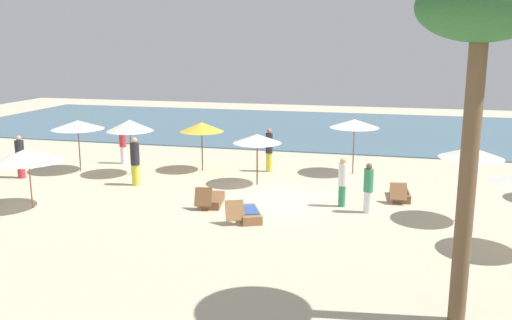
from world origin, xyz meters
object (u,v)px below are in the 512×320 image
at_px(lounger_0, 248,214).
at_px(lounger_2, 400,194).
at_px(umbrella_2, 471,153).
at_px(person_1, 123,144).
at_px(lounger_1, 212,200).
at_px(umbrella_0, 354,124).
at_px(person_3, 20,157).
at_px(umbrella_8, 28,155).
at_px(person_0, 342,182).
at_px(umbrella_6, 257,139).
at_px(person_2, 368,188).
at_px(umbrella_1, 130,125).
at_px(umbrella_4, 78,125).
at_px(umbrella_5, 202,127).
at_px(person_4, 269,149).
at_px(palm_1, 481,22).
at_px(person_5, 135,161).

distance_m(lounger_0, lounger_2, 5.86).
relative_size(umbrella_2, person_1, 1.29).
relative_size(lounger_0, lounger_1, 1.01).
bearing_deg(umbrella_0, person_3, -162.77).
relative_size(umbrella_8, lounger_2, 1.27).
bearing_deg(person_1, person_0, -22.80).
bearing_deg(umbrella_8, umbrella_6, 36.59).
bearing_deg(person_2, umbrella_1, 163.49).
bearing_deg(umbrella_0, umbrella_6, -141.80).
distance_m(umbrella_4, person_0, 11.76).
bearing_deg(person_1, umbrella_6, -17.70).
height_order(lounger_2, person_2, person_2).
bearing_deg(lounger_1, umbrella_5, 113.20).
relative_size(umbrella_0, person_4, 1.24).
bearing_deg(umbrella_2, umbrella_1, 166.56).
relative_size(lounger_2, person_0, 1.02).
xyz_separation_m(person_2, person_3, (-14.02, 1.33, 0.05)).
bearing_deg(person_2, umbrella_2, -2.93).
bearing_deg(palm_1, lounger_0, 137.28).
bearing_deg(palm_1, person_5, 143.03).
distance_m(lounger_2, person_4, 6.26).
bearing_deg(palm_1, person_4, 118.89).
xyz_separation_m(umbrella_5, umbrella_8, (-3.70, -6.62, -0.08)).
xyz_separation_m(umbrella_0, palm_1, (2.99, -12.31, 3.69)).
distance_m(umbrella_2, person_4, 9.08).
height_order(umbrella_5, person_3, umbrella_5).
bearing_deg(umbrella_8, umbrella_5, 60.81).
bearing_deg(umbrella_4, person_3, -135.65).
bearing_deg(umbrella_0, umbrella_5, -171.02).
height_order(umbrella_5, person_4, umbrella_5).
xyz_separation_m(umbrella_8, person_1, (-0.28, 7.08, -0.90)).
bearing_deg(umbrella_1, person_2, -16.51).
distance_m(umbrella_4, person_4, 8.20).
bearing_deg(person_1, person_4, 0.53).
distance_m(umbrella_4, person_1, 2.41).
relative_size(umbrella_0, lounger_0, 1.34).
relative_size(umbrella_1, umbrella_2, 0.99).
bearing_deg(umbrella_8, palm_1, -19.69).
xyz_separation_m(person_5, palm_1, (11.04, -8.31, 4.87)).
distance_m(person_3, person_4, 10.25).
bearing_deg(umbrella_6, umbrella_5, 148.89).
relative_size(umbrella_6, lounger_1, 1.17).
relative_size(umbrella_2, lounger_0, 1.35).
height_order(umbrella_1, umbrella_5, umbrella_1).
bearing_deg(umbrella_6, person_3, -172.17).
bearing_deg(person_3, person_4, 20.44).
bearing_deg(lounger_2, palm_1, -83.10).
height_order(lounger_2, person_0, person_0).
bearing_deg(umbrella_5, lounger_0, -58.83).
bearing_deg(umbrella_4, lounger_0, -27.89).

